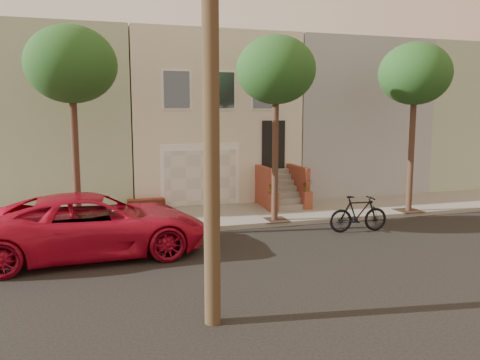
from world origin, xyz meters
name	(u,v)px	position (x,y,z in m)	size (l,w,h in m)	color
ground	(292,259)	(0.00, 0.00, 0.00)	(90.00, 90.00, 0.00)	black
sidewalk	(235,215)	(0.00, 5.35, 0.07)	(40.00, 3.70, 0.15)	gray
house_row	(200,117)	(0.00, 11.19, 3.64)	(33.10, 11.70, 7.00)	beige
tree_left	(71,66)	(-5.50, 3.90, 5.26)	(2.70, 2.57, 6.30)	#2D2116
tree_mid	(276,71)	(1.00, 3.90, 5.26)	(2.70, 2.57, 6.30)	#2D2116
tree_right	(415,75)	(6.50, 3.90, 5.26)	(2.70, 2.57, 6.30)	#2D2116
pickup_truck	(94,225)	(-5.05, 1.92, 0.86)	(2.84, 6.17, 1.71)	#B80E2B
motorcycle	(358,214)	(3.24, 2.10, 0.60)	(0.57, 2.00, 1.20)	black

